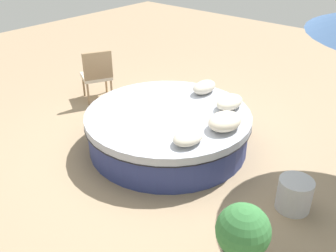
# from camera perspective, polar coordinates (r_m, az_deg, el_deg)

# --- Properties ---
(ground_plane) EXTENTS (16.00, 16.00, 0.00)m
(ground_plane) POSITION_cam_1_polar(r_m,az_deg,el_deg) (5.73, 0.00, -2.96)
(ground_plane) COLOR #9E8466
(round_bed) EXTENTS (2.43, 2.43, 0.57)m
(round_bed) POSITION_cam_1_polar(r_m,az_deg,el_deg) (5.59, 0.00, -0.44)
(round_bed) COLOR navy
(round_bed) RESTS_ON ground_plane
(throw_pillow_0) EXTENTS (0.45, 0.32, 0.16)m
(throw_pillow_0) POSITION_cam_1_polar(r_m,az_deg,el_deg) (4.69, 3.09, -1.69)
(throw_pillow_0) COLOR beige
(throw_pillow_0) RESTS_ON round_bed
(throw_pillow_1) EXTENTS (0.52, 0.40, 0.22)m
(throw_pillow_1) POSITION_cam_1_polar(r_m,az_deg,el_deg) (5.04, 8.61, 0.71)
(throw_pillow_1) COLOR beige
(throw_pillow_1) RESTS_ON round_bed
(throw_pillow_2) EXTENTS (0.50, 0.32, 0.20)m
(throw_pillow_2) POSITION_cam_1_polar(r_m,az_deg,el_deg) (5.62, 9.30, 3.60)
(throw_pillow_2) COLOR beige
(throw_pillow_2) RESTS_ON round_bed
(throw_pillow_3) EXTENTS (0.47, 0.28, 0.20)m
(throw_pillow_3) POSITION_cam_1_polar(r_m,az_deg,el_deg) (6.07, 5.53, 5.89)
(throw_pillow_3) COLOR beige
(throw_pillow_3) RESTS_ON round_bed
(patio_chair) EXTENTS (0.69, 0.68, 0.98)m
(patio_chair) POSITION_cam_1_polar(r_m,az_deg,el_deg) (7.07, -10.72, 8.00)
(patio_chair) COLOR #997A56
(patio_chair) RESTS_ON ground_plane
(planter) EXTENTS (0.51, 0.51, 0.79)m
(planter) POSITION_cam_1_polar(r_m,az_deg,el_deg) (3.69, 11.18, -16.31)
(planter) COLOR gray
(planter) RESTS_ON ground_plane
(side_table) EXTENTS (0.40, 0.40, 0.40)m
(side_table) POSITION_cam_1_polar(r_m,az_deg,el_deg) (4.72, 18.62, -9.81)
(side_table) COLOR #B7B7BC
(side_table) RESTS_ON ground_plane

